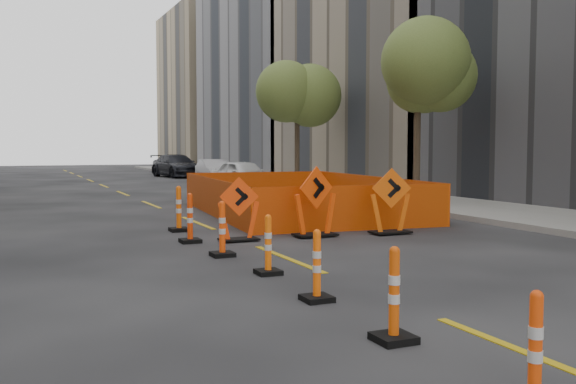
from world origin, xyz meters
name	(u,v)px	position (x,y,z in m)	size (l,w,h in m)	color
ground_plane	(416,310)	(0.00, 0.00, 0.00)	(140.00, 140.00, 0.00)	black
sidewalk_right	(430,203)	(9.00, 12.00, 0.07)	(4.00, 90.00, 0.15)	gray
bld_right_c	(423,59)	(17.00, 23.80, 7.00)	(12.00, 16.00, 14.00)	gray
bld_right_d	(301,47)	(17.00, 40.20, 10.00)	(12.00, 18.00, 20.00)	gray
bld_right_e	(228,91)	(17.00, 58.60, 8.00)	(12.00, 14.00, 16.00)	tan
tree_r_b	(418,74)	(8.40, 12.00, 4.53)	(2.80, 2.80, 5.95)	#382B1E
tree_r_c	(297,96)	(8.40, 22.00, 4.53)	(2.80, 2.80, 5.95)	#382B1E
channelizer_1	(535,350)	(-0.96, -2.92, 0.47)	(0.37, 0.37, 0.94)	#EB4009
channelizer_2	(394,294)	(-0.99, -1.01, 0.50)	(0.40, 0.40, 1.01)	#D64909
channelizer_3	(317,265)	(-0.94, 0.90, 0.48)	(0.38, 0.38, 0.95)	#FF5C0A
channelizer_4	(268,245)	(-0.86, 2.81, 0.48)	(0.38, 0.38, 0.96)	#FF610A
channelizer_5	(222,229)	(-1.01, 4.72, 0.52)	(0.41, 0.41, 1.04)	#FF460A
channelizer_6	(190,218)	(-1.10, 6.63, 0.53)	(0.42, 0.42, 1.06)	red
channelizer_7	(179,209)	(-0.87, 8.54, 0.55)	(0.43, 0.43, 1.10)	#EA5609
chevron_sign_left	(239,209)	(-0.09, 6.41, 0.69)	(0.92, 0.55, 1.38)	#FF3F0A
chevron_sign_center	(315,202)	(1.72, 6.36, 0.80)	(1.06, 0.64, 1.59)	#F4430A
chevron_sign_right	(390,201)	(3.52, 6.07, 0.77)	(1.03, 0.62, 1.54)	#DB5009
safety_fence	(296,195)	(3.48, 11.30, 0.55)	(5.19, 8.83, 1.10)	orange
parked_car_near	(243,175)	(5.70, 22.33, 0.71)	(1.68, 4.18, 1.43)	white
parked_car_mid	(215,172)	(5.90, 27.42, 0.68)	(1.44, 4.12, 1.36)	#B2B1B6
parked_car_far	(177,166)	(5.94, 36.29, 0.77)	(2.15, 5.29, 1.54)	black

